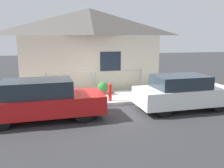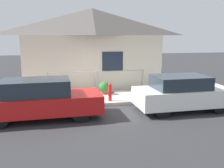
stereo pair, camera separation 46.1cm
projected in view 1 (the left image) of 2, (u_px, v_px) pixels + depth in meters
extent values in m
plane|color=#2D2D30|center=(104.00, 107.00, 10.52)|extent=(60.00, 60.00, 0.00)
cube|color=#B2AFA8|center=(99.00, 98.00, 11.62)|extent=(24.00, 2.34, 0.15)
cube|color=beige|center=(93.00, 64.00, 12.86)|extent=(7.28, 0.12, 2.97)
cube|color=#1E2838|center=(111.00, 61.00, 12.98)|extent=(1.10, 0.04, 1.00)
pyramid|color=#605B56|center=(89.00, 22.00, 13.43)|extent=(7.68, 2.20, 1.43)
cylinder|color=#999993|center=(46.00, 84.00, 11.92)|extent=(0.10, 0.10, 1.09)
cylinder|color=#999993|center=(95.00, 81.00, 12.48)|extent=(0.10, 0.10, 1.09)
cylinder|color=#999993|center=(140.00, 79.00, 13.03)|extent=(0.10, 0.10, 1.09)
cylinder|color=#999993|center=(95.00, 72.00, 12.38)|extent=(4.80, 0.03, 0.03)
cube|color=red|center=(43.00, 104.00, 8.80)|extent=(4.32, 1.80, 0.64)
cube|color=#232D38|center=(37.00, 88.00, 8.64)|extent=(2.40, 1.53, 0.56)
cylinder|color=black|center=(78.00, 103.00, 9.86)|extent=(0.66, 0.23, 0.65)
cylinder|color=black|center=(84.00, 113.00, 8.55)|extent=(0.66, 0.23, 0.65)
cylinder|color=black|center=(6.00, 108.00, 9.15)|extent=(0.66, 0.23, 0.65)
cylinder|color=black|center=(1.00, 120.00, 7.84)|extent=(0.66, 0.23, 0.65)
cube|color=white|center=(183.00, 96.00, 10.06)|extent=(3.83, 1.76, 0.67)
cube|color=#232D38|center=(180.00, 82.00, 9.91)|extent=(2.12, 1.51, 0.50)
cylinder|color=black|center=(198.00, 96.00, 11.08)|extent=(0.62, 0.22, 0.62)
cylinder|color=black|center=(219.00, 104.00, 9.74)|extent=(0.62, 0.22, 0.62)
cylinder|color=black|center=(149.00, 99.00, 10.48)|extent=(0.62, 0.22, 0.62)
cylinder|color=black|center=(164.00, 109.00, 9.14)|extent=(0.62, 0.22, 0.62)
cylinder|color=red|center=(110.00, 93.00, 10.82)|extent=(0.15, 0.15, 0.67)
sphere|color=red|center=(110.00, 85.00, 10.75)|extent=(0.16, 0.16, 0.16)
cylinder|color=red|center=(108.00, 93.00, 10.79)|extent=(0.14, 0.07, 0.07)
cylinder|color=red|center=(112.00, 92.00, 10.84)|extent=(0.14, 0.07, 0.07)
cylinder|color=brown|center=(103.00, 92.00, 12.11)|extent=(0.31, 0.31, 0.17)
sphere|color=#2D6B2D|center=(103.00, 87.00, 12.06)|extent=(0.51, 0.51, 0.51)
cylinder|color=#9E5638|center=(60.00, 93.00, 12.04)|extent=(0.29, 0.29, 0.16)
sphere|color=#2D6B2D|center=(60.00, 88.00, 12.00)|extent=(0.38, 0.38, 0.38)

